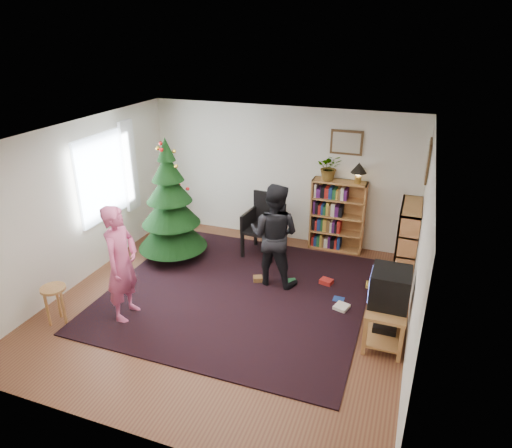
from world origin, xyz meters
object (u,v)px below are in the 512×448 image
(tv_stand, at_px, (386,318))
(armchair, at_px, (265,222))
(stool, at_px, (54,295))
(bookshelf_back, at_px, (337,215))
(crt_tv, at_px, (390,287))
(table_lamp, at_px, (359,169))
(person_by_chair, at_px, (274,235))
(picture_right, at_px, (428,161))
(person_standing, at_px, (121,263))
(christmas_tree, at_px, (171,211))
(picture_back, at_px, (347,142))
(bookshelf_right, at_px, (406,244))
(potted_plant, at_px, (329,167))

(tv_stand, relative_size, armchair, 0.80)
(armchair, bearing_deg, stool, -118.12)
(bookshelf_back, distance_m, tv_stand, 2.66)
(crt_tv, bearing_deg, table_lamp, 108.57)
(person_by_chair, bearing_deg, picture_right, -152.96)
(person_standing, distance_m, table_lamp, 4.14)
(bookshelf_back, relative_size, person_by_chair, 0.79)
(picture_right, xyz_separation_m, christmas_tree, (-3.97, -0.75, -1.05))
(picture_back, relative_size, person_by_chair, 0.33)
(picture_back, bearing_deg, bookshelf_back, -105.60)
(bookshelf_right, xyz_separation_m, person_by_chair, (-1.93, -0.72, 0.16))
(picture_right, relative_size, armchair, 0.55)
(person_by_chair, bearing_deg, potted_plant, -105.48)
(person_by_chair, bearing_deg, table_lamp, -120.60)
(stool, relative_size, person_standing, 0.33)
(picture_back, distance_m, stool, 5.12)
(picture_right, distance_m, person_standing, 4.62)
(person_by_chair, height_order, potted_plant, potted_plant)
(crt_tv, relative_size, table_lamp, 1.44)
(bookshelf_back, distance_m, stool, 4.77)
(bookshelf_right, xyz_separation_m, crt_tv, (-0.12, -1.60, 0.11))
(tv_stand, relative_size, crt_tv, 1.67)
(bookshelf_right, relative_size, armchair, 1.19)
(picture_back, distance_m, christmas_tree, 3.20)
(picture_right, height_order, armchair, picture_right)
(picture_back, relative_size, picture_right, 0.92)
(picture_right, relative_size, person_standing, 0.36)
(christmas_tree, height_order, person_by_chair, christmas_tree)
(picture_back, height_order, bookshelf_right, picture_back)
(crt_tv, distance_m, potted_plant, 2.83)
(stool, bearing_deg, christmas_tree, 76.14)
(table_lamp, bearing_deg, bookshelf_right, -40.79)
(christmas_tree, relative_size, tv_stand, 2.45)
(armchair, relative_size, stool, 1.97)
(christmas_tree, distance_m, bookshelf_right, 3.88)
(christmas_tree, bearing_deg, crt_tv, -15.94)
(person_standing, distance_m, person_by_chair, 2.29)
(crt_tv, bearing_deg, person_by_chair, 154.15)
(picture_back, xyz_separation_m, armchair, (-1.21, -0.70, -1.36))
(picture_right, bearing_deg, person_standing, -145.93)
(person_standing, bearing_deg, bookshelf_right, -60.95)
(picture_right, xyz_separation_m, table_lamp, (-1.06, 0.59, -0.41))
(bookshelf_right, distance_m, person_by_chair, 2.07)
(stool, bearing_deg, picture_right, 33.37)
(picture_right, bearing_deg, stool, -146.63)
(bookshelf_back, bearing_deg, stool, -131.51)
(armchair, xyz_separation_m, stool, (-1.98, -3.00, -0.16))
(picture_right, bearing_deg, potted_plant, 159.32)
(potted_plant, bearing_deg, crt_tv, -61.43)
(table_lamp, bearing_deg, picture_right, -29.04)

